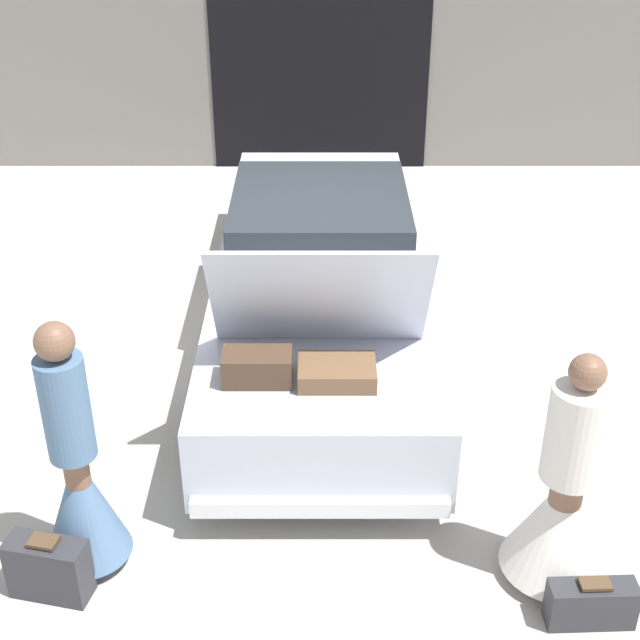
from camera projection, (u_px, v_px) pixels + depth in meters
The scene contains 7 objects.
ground_plane at pixel (320, 333), 8.20m from camera, with size 40.00×40.00×0.00m, color #ADA89E.
garage_wall_back at pixel (320, 61), 11.41m from camera, with size 12.00×0.14×2.80m.
car at pixel (320, 276), 7.93m from camera, with size 1.81×5.35×1.78m.
person_left at pixel (79, 482), 5.41m from camera, with size 0.54×0.54×1.75m.
person_right at pixel (564, 503), 5.34m from camera, with size 0.69×0.69×1.62m.
suitcase_beside_left_person at pixel (49, 568), 5.38m from camera, with size 0.52×0.30×0.44m.
suitcase_beside_right_person at pixel (591, 603), 5.21m from camera, with size 0.52×0.19×0.32m.
Camera 1 is at (-0.00, -7.05, 4.18)m, focal length 50.00 mm.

